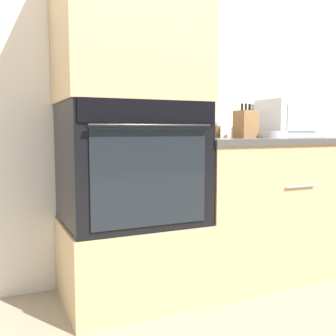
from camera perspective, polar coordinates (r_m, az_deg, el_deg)
name	(u,v)px	position (r m, az deg, el deg)	size (l,w,h in m)	color
ground_plane	(215,306)	(2.30, 6.91, -19.31)	(12.00, 12.00, 0.00)	gray
wall_back	(168,87)	(2.66, 0.00, 11.65)	(8.00, 0.05, 2.50)	silver
oven_cabinet_base	(131,260)	(2.32, -5.32, -13.12)	(0.76, 0.60, 0.45)	tan
wall_oven	(131,163)	(2.20, -5.42, 0.72)	(0.74, 0.64, 0.66)	black
oven_cabinet_upper	(129,26)	(2.27, -5.64, 19.85)	(0.76, 0.60, 0.83)	tan
counter_unit	(266,206)	(2.72, 14.10, -5.41)	(1.17, 0.63, 0.92)	tan
microwave	(290,119)	(2.96, 17.25, 6.87)	(0.41, 0.30, 0.27)	#B2B5BA
knife_block	(246,124)	(2.63, 11.18, 6.28)	(0.12, 0.13, 0.22)	olive
bowl	(274,134)	(2.62, 15.12, 4.73)	(0.17, 0.17, 0.05)	silver
condiment_jar_near	(209,130)	(2.32, 5.92, 5.47)	(0.05, 0.05, 0.10)	silver
condiment_jar_mid	(191,130)	(2.48, 3.33, 5.53)	(0.05, 0.05, 0.11)	silver
condiment_jar_far	(217,130)	(2.72, 7.07, 5.47)	(0.05, 0.05, 0.10)	brown
condiment_jar_back	(234,132)	(2.81, 9.50, 5.12)	(0.04, 0.04, 0.07)	silver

